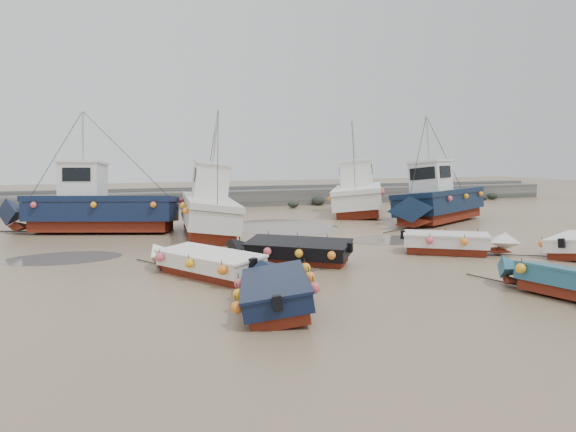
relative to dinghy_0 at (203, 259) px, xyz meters
name	(u,v)px	position (x,y,z in m)	size (l,w,h in m)	color
ground	(344,257)	(5.92, 1.45, -0.54)	(120.00, 120.00, 0.00)	#947A5C
seawall	(217,199)	(5.97, 23.44, 0.09)	(60.00, 4.92, 1.50)	slate
puddle_a	(254,268)	(1.94, 0.52, -0.54)	(5.39, 5.39, 0.01)	#5E544A
puddle_b	(384,240)	(9.59, 4.62, -0.54)	(3.64, 3.64, 0.01)	#5E544A
puddle_c	(63,258)	(-4.50, 4.93, -0.54)	(4.46, 4.46, 0.01)	#5E544A
puddle_d	(283,227)	(6.69, 10.73, -0.54)	(6.06, 6.06, 0.01)	#5E544A
dinghy_0	(203,259)	(0.00, 0.00, 0.00)	(3.65, 5.86, 1.43)	maroon
dinghy_1	(278,286)	(1.10, -4.43, 0.00)	(3.04, 6.07, 1.43)	maroon
dinghy_2	(558,276)	(9.00, -6.20, 0.02)	(2.15, 5.04, 1.43)	maroon
dinghy_4	(289,248)	(3.49, 1.10, 0.00)	(5.21, 4.42, 1.43)	maroon
dinghy_5	(455,240)	(10.43, 0.44, 0.01)	(5.06, 3.76, 1.43)	maroon
cabin_boat_0	(90,207)	(-3.35, 12.16, 0.78)	(10.50, 5.40, 6.22)	maroon
cabin_boat_1	(205,208)	(2.07, 9.32, 0.80)	(3.55, 10.19, 6.22)	maroon
cabin_boat_2	(437,200)	(15.85, 9.41, 0.79)	(9.70, 6.49, 6.22)	maroon
cabin_boat_3	(360,194)	(13.96, 15.53, 0.78)	(6.81, 9.92, 6.22)	maroon
person	(237,242)	(2.89, 6.40, -0.54)	(0.60, 0.39, 1.64)	#1A1E37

